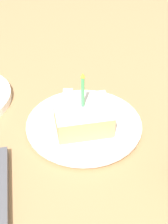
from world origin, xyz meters
TOP-DOWN VIEW (x-y plane):
  - ground_plane at (0.00, 0.00)m, footprint 2.40×2.40m
  - plate at (-0.03, -0.01)m, footprint 0.25×0.25m
  - cake_slice at (-0.04, -0.00)m, footprint 0.09×0.12m
  - fork at (0.02, 0.02)m, footprint 0.19×0.05m

SIDE VIEW (x-z plane):
  - ground_plane at x=0.00m, z-range -0.04..0.00m
  - plate at x=-0.03m, z-range 0.00..0.02m
  - fork at x=0.02m, z-range 0.02..0.02m
  - cake_slice at x=-0.04m, z-range -0.02..0.11m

